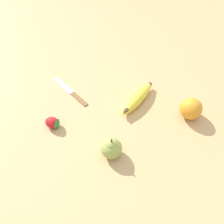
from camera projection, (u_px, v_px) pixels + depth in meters
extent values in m
plane|color=tan|center=(110.00, 107.00, 0.95)|extent=(3.00, 3.00, 0.00)
ellipsoid|color=yellow|center=(137.00, 98.00, 0.94)|extent=(0.06, 0.18, 0.04)
cone|color=brown|center=(124.00, 112.00, 0.90)|extent=(0.02, 0.03, 0.03)
sphere|color=brown|center=(150.00, 84.00, 0.99)|extent=(0.02, 0.02, 0.02)
sphere|color=orange|center=(191.00, 109.00, 0.89)|extent=(0.08, 0.08, 0.08)
sphere|color=#99A84C|center=(112.00, 148.00, 0.80)|extent=(0.07, 0.07, 0.07)
sphere|color=#99A84C|center=(111.00, 145.00, 0.79)|extent=(0.04, 0.04, 0.04)
cylinder|color=#4C3319|center=(111.00, 141.00, 0.77)|extent=(0.01, 0.01, 0.02)
ellipsoid|color=red|center=(52.00, 123.00, 0.88)|extent=(0.06, 0.05, 0.04)
cone|color=#337A33|center=(58.00, 124.00, 0.87)|extent=(0.02, 0.04, 0.04)
cube|color=silver|center=(64.00, 85.00, 1.01)|extent=(0.11, 0.03, 0.00)
cube|color=brown|center=(79.00, 99.00, 0.96)|extent=(0.09, 0.02, 0.01)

